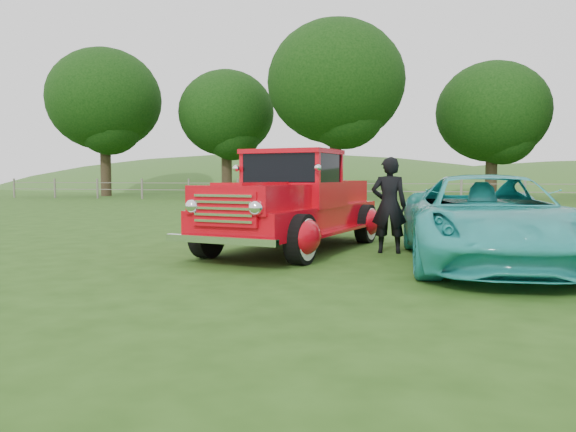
% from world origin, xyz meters
% --- Properties ---
extents(ground, '(140.00, 140.00, 0.00)m').
position_xyz_m(ground, '(0.00, 0.00, 0.00)').
color(ground, '#254913').
rests_on(ground, ground).
extents(distant_hills, '(116.00, 60.00, 18.00)m').
position_xyz_m(distant_hills, '(-4.08, 59.46, -4.55)').
color(distant_hills, '#315A21').
rests_on(distant_hills, ground).
extents(fence_line, '(48.00, 0.12, 1.20)m').
position_xyz_m(fence_line, '(0.00, 22.00, 0.60)').
color(fence_line, slate).
rests_on(fence_line, ground).
extents(tree_far_west, '(7.60, 7.60, 9.93)m').
position_xyz_m(tree_far_west, '(-20.00, 26.00, 6.49)').
color(tree_far_west, black).
rests_on(tree_far_west, ground).
extents(tree_mid_west, '(6.40, 6.40, 8.46)m').
position_xyz_m(tree_mid_west, '(-12.00, 28.00, 5.55)').
color(tree_mid_west, black).
rests_on(tree_mid_west, ground).
extents(tree_near_west, '(8.00, 8.00, 10.42)m').
position_xyz_m(tree_near_west, '(-4.00, 25.00, 6.80)').
color(tree_near_west, black).
rests_on(tree_near_west, ground).
extents(tree_near_east, '(6.80, 6.80, 8.33)m').
position_xyz_m(tree_near_east, '(5.00, 29.00, 5.25)').
color(tree_near_east, black).
rests_on(tree_near_east, ground).
extents(red_pickup, '(2.89, 5.22, 1.78)m').
position_xyz_m(red_pickup, '(-0.59, 1.98, 0.80)').
color(red_pickup, black).
rests_on(red_pickup, ground).
extents(teal_sedan, '(2.69, 5.02, 1.34)m').
position_xyz_m(teal_sedan, '(2.59, 0.98, 0.67)').
color(teal_sedan, '#2CB3AE').
rests_on(teal_sedan, ground).
extents(man, '(0.64, 0.46, 1.64)m').
position_xyz_m(man, '(1.09, 1.98, 0.82)').
color(man, black).
rests_on(man, ground).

